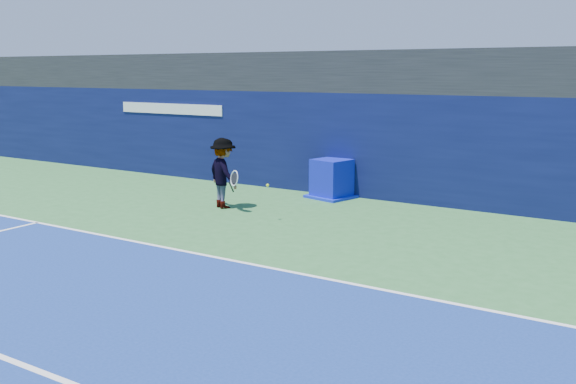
# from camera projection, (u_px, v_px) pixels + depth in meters

# --- Properties ---
(ground) EXTENTS (80.00, 80.00, 0.00)m
(ground) POSITION_uv_depth(u_px,v_px,m) (76.00, 298.00, 10.43)
(ground) COLOR #306A34
(ground) RESTS_ON ground
(baseline) EXTENTS (24.00, 0.10, 0.01)m
(baseline) POSITION_uv_depth(u_px,v_px,m) (196.00, 253.00, 12.92)
(baseline) COLOR white
(baseline) RESTS_ON ground
(stadium_band) EXTENTS (36.00, 3.00, 1.20)m
(stadium_band) POSITION_uv_depth(u_px,v_px,m) (377.00, 72.00, 19.31)
(stadium_band) COLOR black
(stadium_band) RESTS_ON back_wall_assembly
(back_wall_assembly) EXTENTS (36.00, 1.03, 3.00)m
(back_wall_assembly) POSITION_uv_depth(u_px,v_px,m) (361.00, 144.00, 18.87)
(back_wall_assembly) COLOR #0B103C
(back_wall_assembly) RESTS_ON ground
(equipment_cart) EXTENTS (1.40, 1.40, 1.12)m
(equipment_cart) POSITION_uv_depth(u_px,v_px,m) (332.00, 180.00, 18.56)
(equipment_cart) COLOR #0C13AD
(equipment_cart) RESTS_ON ground
(tennis_player) EXTENTS (1.46, 1.15, 1.88)m
(tennis_player) POSITION_uv_depth(u_px,v_px,m) (223.00, 173.00, 17.11)
(tennis_player) COLOR white
(tennis_player) RESTS_ON ground
(tennis_ball) EXTENTS (0.07, 0.07, 0.07)m
(tennis_ball) POSITION_uv_depth(u_px,v_px,m) (268.00, 185.00, 15.63)
(tennis_ball) COLOR #C6E219
(tennis_ball) RESTS_ON ground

